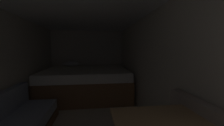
% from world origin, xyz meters
% --- Properties ---
extents(ground_plane, '(7.13, 7.13, 0.00)m').
position_xyz_m(ground_plane, '(0.00, 1.92, 0.00)').
color(ground_plane, beige).
extents(wall_back, '(2.50, 0.05, 1.95)m').
position_xyz_m(wall_back, '(0.00, 4.51, 0.98)').
color(wall_back, beige).
rests_on(wall_back, ground).
extents(wall_left, '(0.05, 5.13, 1.95)m').
position_xyz_m(wall_left, '(-1.23, 1.92, 0.98)').
color(wall_left, beige).
rests_on(wall_left, ground).
extents(wall_right, '(0.05, 5.13, 1.95)m').
position_xyz_m(wall_right, '(1.23, 1.92, 0.98)').
color(wall_right, beige).
rests_on(wall_right, ground).
extents(ceiling_slab, '(2.50, 5.13, 0.05)m').
position_xyz_m(ceiling_slab, '(0.00, 1.92, 1.98)').
color(ceiling_slab, white).
rests_on(ceiling_slab, wall_left).
extents(bed, '(2.28, 1.83, 0.94)m').
position_xyz_m(bed, '(-0.00, 3.52, 0.39)').
color(bed, brown).
rests_on(bed, ground).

